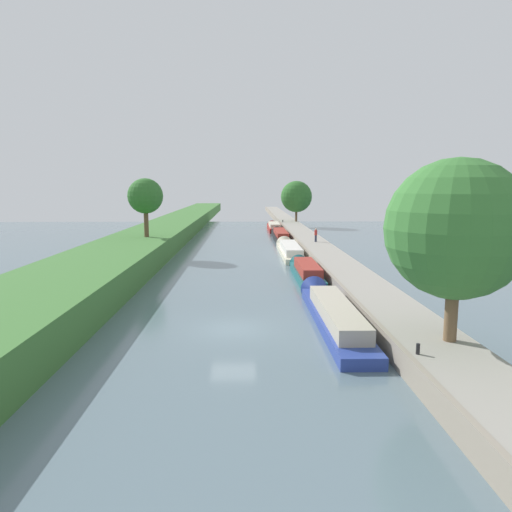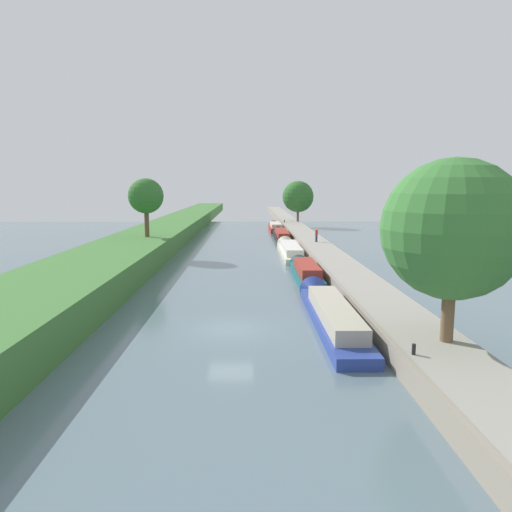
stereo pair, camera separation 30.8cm
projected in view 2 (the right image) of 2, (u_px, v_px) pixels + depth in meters
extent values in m
plane|color=slate|center=(231.00, 329.00, 26.37)|extent=(160.00, 160.00, 0.00)
cube|color=#3D7033|center=(26.00, 310.00, 26.04)|extent=(7.64, 260.00, 2.25)
cube|color=gray|center=(395.00, 319.00, 26.44)|extent=(3.50, 260.00, 1.07)
cube|color=gray|center=(362.00, 319.00, 26.40)|extent=(0.25, 260.00, 1.12)
cube|color=#283D93|center=(332.00, 320.00, 27.10)|extent=(2.06, 13.94, 0.60)
cube|color=#B2A893|center=(335.00, 311.00, 26.31)|extent=(1.69, 9.76, 0.81)
cone|color=#283D93|center=(314.00, 291.00, 34.61)|extent=(1.96, 1.23, 1.96)
cube|color=#195B60|center=(306.00, 276.00, 40.21)|extent=(1.91, 10.00, 0.71)
cube|color=maroon|center=(307.00, 268.00, 39.61)|extent=(1.56, 7.00, 0.80)
cone|color=#195B60|center=(299.00, 265.00, 45.72)|extent=(1.81, 1.14, 1.81)
cube|color=beige|center=(290.00, 253.00, 54.54)|extent=(2.19, 14.20, 0.55)
cube|color=silver|center=(291.00, 248.00, 53.74)|extent=(1.80, 9.94, 0.75)
cone|color=beige|center=(285.00, 244.00, 62.21)|extent=(2.08, 1.32, 2.08)
cube|color=black|center=(281.00, 237.00, 69.93)|extent=(1.90, 14.29, 0.76)
cube|color=maroon|center=(282.00, 233.00, 69.12)|extent=(1.56, 10.00, 0.71)
cone|color=black|center=(278.00, 232.00, 77.57)|extent=(1.81, 1.14, 1.81)
cube|color=maroon|center=(275.00, 229.00, 83.79)|extent=(2.06, 10.68, 0.77)
cube|color=beige|center=(276.00, 225.00, 83.15)|extent=(1.69, 7.48, 0.68)
cone|color=maroon|center=(274.00, 226.00, 89.68)|extent=(1.96, 1.24, 1.96)
cylinder|color=brown|center=(448.00, 305.00, 20.80)|extent=(0.56, 0.56, 3.30)
sphere|color=#387533|center=(453.00, 229.00, 20.32)|extent=(6.09, 6.09, 6.09)
cylinder|color=brown|center=(298.00, 213.00, 91.17)|extent=(0.42, 0.42, 3.11)
sphere|color=#2D6628|center=(298.00, 197.00, 90.70)|extent=(5.96, 5.96, 5.96)
cylinder|color=brown|center=(147.00, 221.00, 52.75)|extent=(0.50, 0.50, 3.46)
sphere|color=#2D6628|center=(146.00, 196.00, 52.34)|extent=(3.88, 3.88, 3.88)
cylinder|color=#282D42|center=(316.00, 239.00, 58.16)|extent=(0.26, 0.26, 0.82)
cylinder|color=#B22D28|center=(317.00, 233.00, 58.05)|extent=(0.34, 0.34, 0.62)
sphere|color=tan|center=(317.00, 229.00, 57.99)|extent=(0.22, 0.22, 0.22)
cylinder|color=black|center=(414.00, 349.00, 19.32)|extent=(0.16, 0.16, 0.45)
cylinder|color=black|center=(284.00, 221.00, 89.27)|extent=(0.16, 0.16, 0.45)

